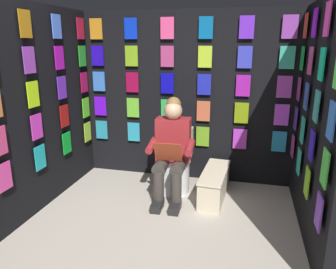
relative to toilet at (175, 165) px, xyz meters
name	(u,v)px	position (x,y,z in m)	size (l,w,h in m)	color
display_wall_back	(186,97)	(-0.05, -0.46, 0.77)	(2.84, 0.14, 2.19)	black
display_wall_left	(318,121)	(-1.46, 0.58, 0.77)	(0.14, 1.98, 2.19)	black
display_wall_right	(44,107)	(1.37, 0.58, 0.77)	(0.14, 1.98, 2.19)	black
toilet	(175,165)	(0.00, 0.00, 0.00)	(0.41, 0.56, 0.77)	white
person_reading	(172,149)	(-0.01, 0.23, 0.27)	(0.54, 0.70, 1.19)	maroon
comic_longbox_near	(214,184)	(-0.51, 0.12, -0.15)	(0.31, 0.84, 0.34)	beige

